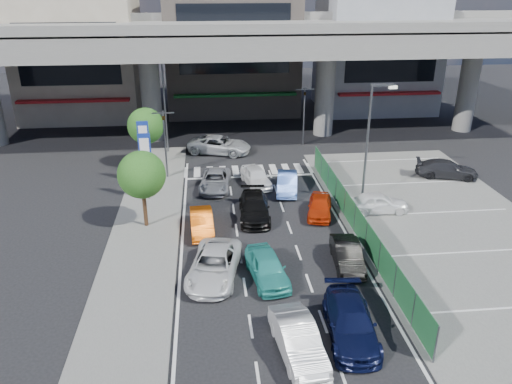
{
  "coord_description": "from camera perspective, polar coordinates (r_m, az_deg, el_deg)",
  "views": [
    {
      "loc": [
        -3.18,
        -23.48,
        13.91
      ],
      "look_at": [
        -0.35,
        3.75,
        2.11
      ],
      "focal_mm": 35.0,
      "sensor_mm": 36.0,
      "label": 1
    }
  ],
  "objects": [
    {
      "name": "taxi_orange_left",
      "position": [
        29.66,
        -6.22,
        -3.47
      ],
      "size": [
        1.5,
        3.79,
        1.23
      ],
      "primitive_type": "imported",
      "rotation": [
        0.0,
        0.0,
        0.05
      ],
      "color": "orange",
      "rests_on": "ground"
    },
    {
      "name": "parked_sedan_dgrey",
      "position": [
        40.07,
        20.96,
        2.48
      ],
      "size": [
        4.8,
        3.08,
        1.3
      ],
      "primitive_type": "imported",
      "rotation": [
        0.0,
        0.0,
        1.26
      ],
      "color": "#27282C",
      "rests_on": "parking_lot"
    },
    {
      "name": "building_west",
      "position": [
        57.39,
        -19.43,
        14.62
      ],
      "size": [
        12.0,
        10.9,
        13.0
      ],
      "color": "gray",
      "rests_on": "ground"
    },
    {
      "name": "ground",
      "position": [
        27.48,
        1.55,
        -7.11
      ],
      "size": [
        120.0,
        120.0,
        0.0
      ],
      "primitive_type": "plane",
      "color": "black",
      "rests_on": "ground"
    },
    {
      "name": "fence_run",
      "position": [
        28.99,
        11.78,
        -3.89
      ],
      "size": [
        0.16,
        22.0,
        1.8
      ],
      "primitive_type": null,
      "color": "#205F33",
      "rests_on": "ground"
    },
    {
      "name": "hatch_black_mid_right",
      "position": [
        26.58,
        10.38,
        -7.1
      ],
      "size": [
        1.66,
        3.93,
        1.26
      ],
      "primitive_type": "imported",
      "rotation": [
        0.0,
        0.0,
        -0.09
      ],
      "color": "black",
      "rests_on": "ground"
    },
    {
      "name": "minivan_navy_back",
      "position": [
        21.87,
        10.76,
        -14.38
      ],
      "size": [
        2.37,
        4.91,
        1.38
      ],
      "primitive_type": "imported",
      "rotation": [
        0.0,
        0.0,
        -0.09
      ],
      "color": "black",
      "rests_on": "ground"
    },
    {
      "name": "traffic_light_right",
      "position": [
        44.49,
        5.57,
        10.25
      ],
      "size": [
        1.6,
        1.24,
        5.2
      ],
      "color": "#595B60",
      "rests_on": "ground"
    },
    {
      "name": "sidewalk_left",
      "position": [
        31.01,
        -12.39,
        -3.81
      ],
      "size": [
        4.0,
        30.0,
        0.12
      ],
      "primitive_type": "cube",
      "color": "#5E5E5B",
      "rests_on": "ground"
    },
    {
      "name": "traffic_light_left",
      "position": [
        36.98,
        -10.47,
        7.27
      ],
      "size": [
        1.6,
        1.24,
        5.2
      ],
      "color": "#595B60",
      "rests_on": "ground"
    },
    {
      "name": "tree_far",
      "position": [
        39.68,
        -12.5,
        7.38
      ],
      "size": [
        2.8,
        2.8,
        4.8
      ],
      "color": "#382314",
      "rests_on": "ground"
    },
    {
      "name": "building_east",
      "position": [
        59.2,
        13.5,
        15.02
      ],
      "size": [
        12.0,
        10.9,
        12.0
      ],
      "color": "gray",
      "rests_on": "ground"
    },
    {
      "name": "taxi_teal_mid",
      "position": [
        25.03,
        1.28,
        -8.59
      ],
      "size": [
        2.2,
        4.24,
        1.38
      ],
      "primitive_type": "imported",
      "rotation": [
        0.0,
        0.0,
        0.15
      ],
      "color": "teal",
      "rests_on": "ground"
    },
    {
      "name": "traffic_cone",
      "position": [
        32.63,
        13.36,
        -1.84
      ],
      "size": [
        0.45,
        0.45,
        0.66
      ],
      "primitive_type": "cone",
      "rotation": [
        0.0,
        0.0,
        0.43
      ],
      "color": "#D73E0B",
      "rests_on": "parking_lot"
    },
    {
      "name": "wagon_silver_front_left",
      "position": [
        35.64,
        -4.68,
        1.32
      ],
      "size": [
        2.53,
        4.61,
        1.22
      ],
      "primitive_type": "imported",
      "rotation": [
        0.0,
        0.0,
        -0.12
      ],
      "color": "#97989E",
      "rests_on": "ground"
    },
    {
      "name": "expressway",
      "position": [
        45.88,
        -2.0,
        16.86
      ],
      "size": [
        64.0,
        14.0,
        10.75
      ],
      "color": "slate",
      "rests_on": "ground"
    },
    {
      "name": "signboard_far",
      "position": [
        36.41,
        -12.68,
        5.4
      ],
      "size": [
        0.8,
        0.14,
        4.7
      ],
      "color": "#595B60",
      "rests_on": "ground"
    },
    {
      "name": "sedan_white_mid_left",
      "position": [
        25.28,
        -4.8,
        -8.32
      ],
      "size": [
        3.26,
        5.33,
        1.38
      ],
      "primitive_type": "imported",
      "rotation": [
        0.0,
        0.0,
        -0.21
      ],
      "color": "white",
      "rests_on": "ground"
    },
    {
      "name": "street_lamp_right",
      "position": [
        32.56,
        12.96,
        6.41
      ],
      "size": [
        1.65,
        0.22,
        8.0
      ],
      "color": "#595B60",
      "rests_on": "ground"
    },
    {
      "name": "street_lamp_left",
      "position": [
        42.59,
        -10.2,
        10.56
      ],
      "size": [
        1.65,
        0.22,
        8.0
      ],
      "color": "#595B60",
      "rests_on": "ground"
    },
    {
      "name": "hatch_white_back_mid",
      "position": [
        20.71,
        4.82,
        -16.48
      ],
      "size": [
        1.96,
        4.33,
        1.38
      ],
      "primitive_type": "imported",
      "rotation": [
        0.0,
        0.0,
        0.12
      ],
      "color": "silver",
      "rests_on": "ground"
    },
    {
      "name": "sedan_black_mid",
      "position": [
        31.21,
        -0.2,
        -1.8
      ],
      "size": [
        2.08,
        4.67,
        1.33
      ],
      "primitive_type": "imported",
      "rotation": [
        0.0,
        0.0,
        -0.05
      ],
      "color": "black",
      "rests_on": "ground"
    },
    {
      "name": "crossing_wagon_silver",
      "position": [
        42.94,
        -4.19,
        5.39
      ],
      "size": [
        5.83,
        4.01,
        1.48
      ],
      "primitive_type": "imported",
      "rotation": [
        0.0,
        0.0,
        1.25
      ],
      "color": "#AFB3B8",
      "rests_on": "ground"
    },
    {
      "name": "tree_near",
      "position": [
        29.68,
        -12.93,
        1.92
      ],
      "size": [
        2.8,
        2.8,
        4.8
      ],
      "color": "#382314",
      "rests_on": "ground"
    },
    {
      "name": "signboard_near",
      "position": [
        33.53,
        -12.51,
        3.87
      ],
      "size": [
        0.8,
        0.14,
        4.7
      ],
      "color": "#595B60",
      "rests_on": "ground"
    },
    {
      "name": "kei_truck_front_right",
      "position": [
        35.08,
        3.58,
        1.05
      ],
      "size": [
        2.02,
        4.12,
        1.3
      ],
      "primitive_type": "imported",
      "rotation": [
        0.0,
        0.0,
        -0.17
      ],
      "color": "#527DDF",
      "rests_on": "ground"
    },
    {
      "name": "building_center",
      "position": [
        56.9,
        -2.81,
        16.81
      ],
      "size": [
        14.0,
        10.9,
        15.0
      ],
      "color": "gray",
      "rests_on": "ground"
    },
    {
      "name": "parking_lot",
      "position": [
        32.3,
        20.86,
        -3.8
      ],
      "size": [
        12.0,
        28.0,
        0.06
      ],
      "primitive_type": "cube",
      "color": "#5E5E5B",
      "rests_on": "ground"
    },
    {
      "name": "parked_sedan_white",
      "position": [
        32.75,
        13.78,
        -1.18
      ],
      "size": [
        3.88,
        1.74,
        1.29
      ],
      "primitive_type": "imported",
      "rotation": [
        0.0,
        0.0,
        1.51
      ],
      "color": "white",
      "rests_on": "parking_lot"
    },
    {
      "name": "taxi_orange_right",
      "position": [
        31.79,
        7.29,
        -1.61
      ],
      "size": [
        2.33,
        3.88,
        1.24
      ],
      "primitive_type": "imported",
      "rotation": [
        0.0,
        0.0,
        -0.26
      ],
      "color": "red",
      "rests_on": "ground"
    },
    {
      "name": "sedan_white_front_mid",
      "position": [
        36.08,
        0.0,
        1.78
      ],
      "size": [
        2.31,
        4.14,
        1.33
      ],
      "primitive_type": "imported",
      "rotation": [
        0.0,
        0.0,
        0.2
      ],
      "color": "white",
      "rests_on": "ground"
    }
  ]
}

